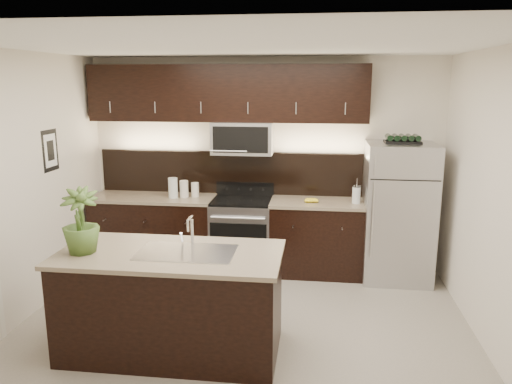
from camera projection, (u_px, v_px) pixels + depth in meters
The scene contains 12 objects.
ground at pixel (241, 333), 4.85m from camera, with size 4.50×4.50×0.00m, color gray.
room_walls at pixel (227, 162), 4.46m from camera, with size 4.52×4.02×2.71m.
counter_run at pixel (226, 234), 6.44m from camera, with size 3.51×0.65×0.94m.
upper_fixtures at pixel (229, 102), 6.22m from camera, with size 3.49×0.40×1.66m.
island at pixel (172, 301), 4.46m from camera, with size 1.96×0.96×0.94m.
sink_faucet at pixel (187, 250), 4.35m from camera, with size 0.84×0.50×0.28m.
refrigerator at pixel (398, 212), 6.04m from camera, with size 0.81×0.73×1.68m, color #B2B2B7.
wine_rack at pixel (403, 139), 5.85m from camera, with size 0.42×0.26×0.10m.
plant at pixel (80, 221), 4.29m from camera, with size 0.32×0.32×0.57m, color #415F26.
canisters at pixel (181, 189), 6.37m from camera, with size 0.37×0.21×0.26m.
french_press at pixel (356, 194), 6.07m from camera, with size 0.10×0.10×0.30m.
bananas at pixel (307, 200), 6.13m from camera, with size 0.18×0.14×0.05m, color yellow.
Camera 1 is at (0.70, -4.38, 2.40)m, focal length 35.00 mm.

